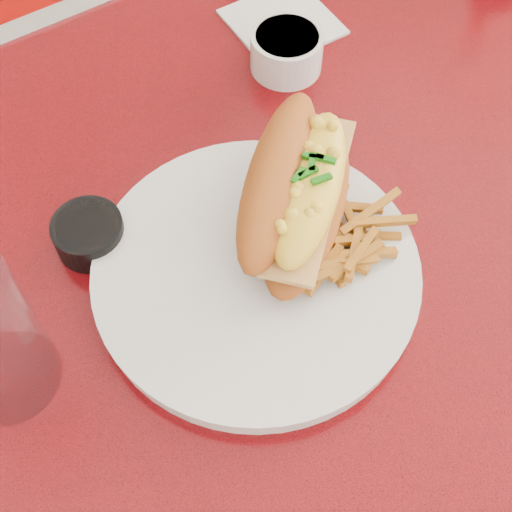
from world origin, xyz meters
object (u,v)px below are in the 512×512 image
diner_table (401,248)px  fork (288,209)px  booth_bench_far (126,54)px  dinner_plate (256,273)px  sauce_cup_left (89,233)px  gravy_ramekin (287,50)px  mac_hoagie (297,190)px

diner_table → fork: fork is taller
booth_bench_far → dinner_plate: bearing=-104.7°
diner_table → dinner_plate: size_ratio=3.45×
dinner_plate → sauce_cup_left: 0.15m
fork → sauce_cup_left: size_ratio=1.76×
booth_bench_far → dinner_plate: (-0.22, -0.83, 0.49)m
diner_table → dinner_plate: (-0.22, -0.02, 0.17)m
gravy_ramekin → fork: bearing=-124.1°
booth_bench_far → fork: bearing=-101.4°
diner_table → booth_bench_far: 0.87m
booth_bench_far → dinner_plate: size_ratio=3.36×
booth_bench_far → dinner_plate: booth_bench_far is taller
mac_hoagie → gravy_ramekin: size_ratio=2.18×
dinner_plate → booth_bench_far: bearing=75.3°
booth_bench_far → diner_table: bearing=-90.0°
booth_bench_far → gravy_ramekin: bearing=-94.1°
mac_hoagie → fork: 0.04m
dinner_plate → sauce_cup_left: (-0.10, 0.11, 0.01)m
diner_table → sauce_cup_left: 0.38m
diner_table → gravy_ramekin: bearing=103.6°
dinner_plate → fork: (0.06, 0.04, 0.01)m
dinner_plate → mac_hoagie: (0.06, 0.03, 0.05)m
fork → sauce_cup_left: bearing=36.6°
sauce_cup_left → fork: bearing=-25.0°
fork → diner_table: bearing=-124.6°
booth_bench_far → sauce_cup_left: (-0.32, -0.72, 0.50)m
dinner_plate → mac_hoagie: size_ratio=1.69×
dinner_plate → diner_table: bearing=5.2°
fork → mac_hoagie: bearing=163.1°
sauce_cup_left → dinner_plate: bearing=-47.2°
fork → gravy_ramekin: (0.11, 0.17, 0.00)m
sauce_cup_left → mac_hoagie: bearing=-27.3°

